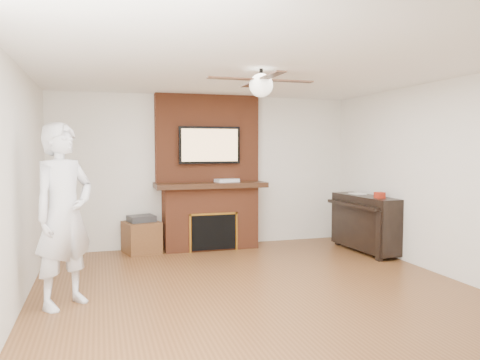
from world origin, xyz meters
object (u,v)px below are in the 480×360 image
object	(u,v)px
person	(64,215)
side_table	(142,236)
fireplace	(209,187)
piano	(365,222)

from	to	relation	value
person	side_table	size ratio (longest dim) A/B	3.07
fireplace	person	distance (m)	3.13
person	side_table	xyz separation A→B (m)	(0.97, 2.28, -0.68)
fireplace	side_table	xyz separation A→B (m)	(-1.10, -0.07, -0.73)
fireplace	piano	bearing A→B (deg)	-23.91
side_table	piano	size ratio (longest dim) A/B	0.45
person	side_table	distance (m)	2.57
piano	fireplace	bearing A→B (deg)	152.00
side_table	piano	xyz separation A→B (m)	(3.38, -0.95, 0.21)
fireplace	piano	distance (m)	2.55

